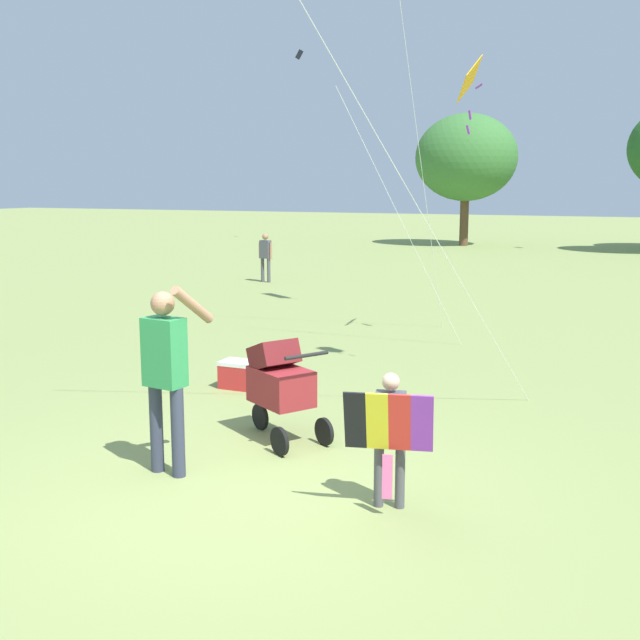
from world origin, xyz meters
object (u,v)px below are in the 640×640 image
child_with_butterfly_kite (390,428)px  person_adult_flyer (165,365)px  cooler_box (239,374)px  stroller (280,381)px  person_sitting_far (265,254)px  kite_blue_high (465,90)px

child_with_butterfly_kite → person_adult_flyer: size_ratio=0.64×
person_adult_flyer → cooler_box: size_ratio=3.83×
child_with_butterfly_kite → stroller: (-1.56, 1.18, -0.06)m
cooler_box → child_with_butterfly_kite: bearing=-43.4°
child_with_butterfly_kite → person_sitting_far: 14.68m
stroller → cooler_box: 2.17m
person_sitting_far → child_with_butterfly_kite: bearing=-58.5°
stroller → person_sitting_far: (-6.10, 11.34, 0.15)m
person_adult_flyer → stroller: 1.39m
stroller → kite_blue_high: 6.34m
person_sitting_far → cooler_box: bearing=-64.2°
person_adult_flyer → person_sitting_far: bearing=114.0°
person_adult_flyer → stroller: person_adult_flyer is taller
kite_blue_high → cooler_box: bearing=-116.8°
kite_blue_high → child_with_butterfly_kite: bearing=-80.8°
child_with_butterfly_kite → person_adult_flyer: bearing=-178.3°
stroller → kite_blue_high: size_ratio=0.24×
stroller → child_with_butterfly_kite: bearing=-37.2°
person_adult_flyer → kite_blue_high: size_ratio=0.38×
child_with_butterfly_kite → cooler_box: child_with_butterfly_kite is taller
child_with_butterfly_kite → kite_blue_high: kite_blue_high is taller
child_with_butterfly_kite → kite_blue_high: 7.40m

